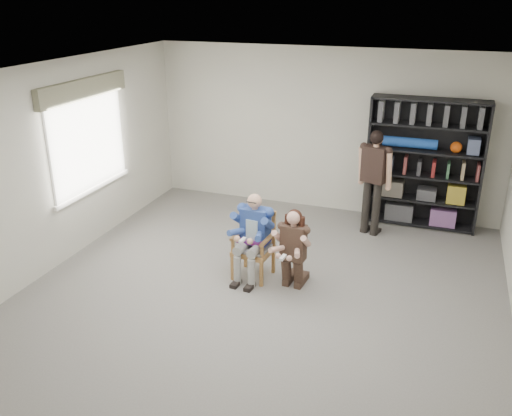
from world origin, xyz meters
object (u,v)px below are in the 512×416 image
at_px(armchair, 253,246).
at_px(standing_man, 373,184).
at_px(bookshelf, 424,164).
at_px(kneeling_woman, 292,250).
at_px(seated_man, 253,236).

xyz_separation_m(armchair, standing_man, (1.27, 1.96, 0.38)).
bearing_deg(bookshelf, kneeling_woman, -117.15).
bearing_deg(bookshelf, seated_man, -127.24).
distance_m(seated_man, kneeling_woman, 0.59).
height_order(armchair, standing_man, standing_man).
relative_size(seated_man, standing_man, 0.71).
height_order(seated_man, kneeling_woman, seated_man).
bearing_deg(armchair, bookshelf, 57.59).
distance_m(seated_man, bookshelf, 3.29).
bearing_deg(seated_man, kneeling_woman, -6.85).
bearing_deg(seated_man, standing_man, 61.75).
distance_m(bookshelf, standing_man, 0.97).
relative_size(armchair, standing_man, 0.55).
distance_m(armchair, seated_man, 0.14).
distance_m(kneeling_woman, standing_man, 2.21).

